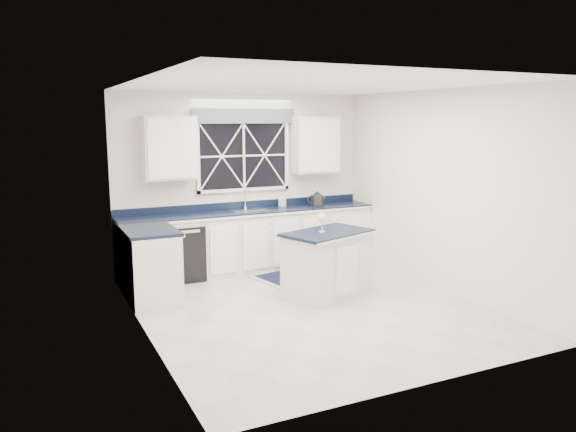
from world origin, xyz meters
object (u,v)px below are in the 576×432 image
island (327,263)px  dishwasher (180,251)px  wine_glass (322,219)px  soap_bottle (282,200)px  faucet (246,198)px  kettle (317,198)px

island → dishwasher: bearing=114.8°
dishwasher → island: bearing=-46.1°
wine_glass → soap_bottle: size_ratio=1.29×
faucet → wine_glass: (0.37, -1.78, -0.07)m
island → soap_bottle: bearing=65.8°
island → wine_glass: (-0.07, 0.02, 0.60)m
island → kettle: kettle is taller
faucet → island: bearing=-76.2°
dishwasher → island: (1.54, -1.60, 0.02)m
wine_glass → dishwasher: bearing=132.8°
wine_glass → island: bearing=-12.8°
dishwasher → kettle: bearing=1.3°
kettle → wine_glass: bearing=-103.6°
dishwasher → kettle: size_ratio=2.60×
dishwasher → soap_bottle: (1.70, 0.13, 0.63)m
dishwasher → kettle: (2.28, 0.05, 0.63)m
dishwasher → faucet: 1.31m
wine_glass → kettle: bearing=63.6°
dishwasher → wine_glass: bearing=-47.2°
kettle → soap_bottle: 0.59m
faucet → soap_bottle: bearing=-5.9°
dishwasher → kettle: kettle is taller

